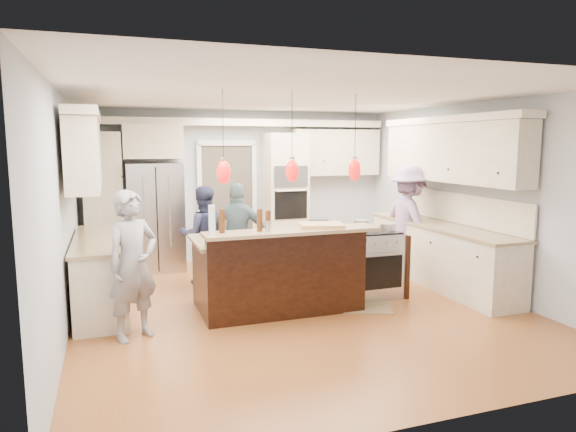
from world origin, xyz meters
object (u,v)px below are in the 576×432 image
Objects in this scene: kitchen_island at (277,271)px; person_far_left at (203,235)px; refrigerator at (155,217)px; island_range at (371,263)px; person_bar_end at (133,265)px.

kitchen_island is 1.68m from person_far_left.
refrigerator reaches higher than island_range.
refrigerator is 1.11× the size of person_bar_end.
person_bar_end is at bearing -99.14° from refrigerator.
person_bar_end is (-3.21, -0.60, 0.36)m from island_range.
kitchen_island is (1.30, -2.57, -0.42)m from refrigerator.
refrigerator reaches higher than person_bar_end.
island_range is (1.41, 0.08, -0.03)m from kitchen_island.
kitchen_island is 1.41m from island_range.
refrigerator is 2.91m from kitchen_island.
refrigerator is 3.13m from person_bar_end.
refrigerator reaches higher than kitchen_island.
person_far_left is at bearing 114.59° from kitchen_island.
island_range is at bearing 3.09° from kitchen_island.
kitchen_island is 1.90m from person_bar_end.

